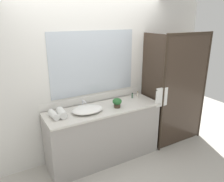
{
  "coord_description": "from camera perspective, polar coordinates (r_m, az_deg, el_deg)",
  "views": [
    {
      "loc": [
        -1.44,
        -2.79,
        2.22
      ],
      "look_at": [
        0.15,
        0.0,
        1.15
      ],
      "focal_mm": 35.45,
      "sensor_mm": 36.0,
      "label": 1
    }
  ],
  "objects": [
    {
      "name": "amenity_bottle_conditioner",
      "position": [
        3.87,
        6.6,
        -0.9
      ],
      "size": [
        0.03,
        0.03,
        0.1
      ],
      "color": "silver",
      "rests_on": "vanity_cabinet"
    },
    {
      "name": "shower_enclosure",
      "position": [
        3.95,
        15.74,
        0.14
      ],
      "size": [
        1.2,
        0.59,
        2.0
      ],
      "color": "#2D2319",
      "rests_on": "ground_plane"
    },
    {
      "name": "wall_back_with_mirror",
      "position": [
        3.57,
        -4.85,
        3.52
      ],
      "size": [
        4.4,
        0.06,
        2.6
      ],
      "color": "silver",
      "rests_on": "ground_plane"
    },
    {
      "name": "rolled_towel_near_edge",
      "position": [
        3.16,
        -14.79,
        -5.98
      ],
      "size": [
        0.11,
        0.24,
        0.09
      ],
      "primitive_type": "cylinder",
      "rotation": [
        1.57,
        0.0,
        0.09
      ],
      "color": "white",
      "rests_on": "vanity_cabinet"
    },
    {
      "name": "faucet",
      "position": [
        3.41,
        -7.47,
        -3.69
      ],
      "size": [
        0.17,
        0.14,
        0.14
      ],
      "color": "silver",
      "rests_on": "vanity_cabinet"
    },
    {
      "name": "amenity_bottle_lotion",
      "position": [
        3.81,
        5.27,
        -1.18
      ],
      "size": [
        0.03,
        0.03,
        0.09
      ],
      "color": "#4C7056",
      "rests_on": "vanity_cabinet"
    },
    {
      "name": "vanity_cabinet",
      "position": [
        3.61,
        -2.18,
        -10.92
      ],
      "size": [
        1.8,
        0.58,
        0.9
      ],
      "color": "#9E9993",
      "rests_on": "ground_plane"
    },
    {
      "name": "potted_plant",
      "position": [
        3.4,
        1.33,
        -2.92
      ],
      "size": [
        0.14,
        0.14,
        0.15
      ],
      "color": "#473828",
      "rests_on": "vanity_cabinet"
    },
    {
      "name": "rolled_towel_middle",
      "position": [
        3.18,
        -12.84,
        -5.55
      ],
      "size": [
        0.12,
        0.24,
        0.11
      ],
      "primitive_type": "cylinder",
      "rotation": [
        1.57,
        0.0,
        -0.03
      ],
      "color": "white",
      "rests_on": "vanity_cabinet"
    },
    {
      "name": "sink_basin",
      "position": [
        3.27,
        -6.36,
        -4.73
      ],
      "size": [
        0.47,
        0.35,
        0.08
      ],
      "primitive_type": "ellipsoid",
      "color": "white",
      "rests_on": "vanity_cabinet"
    },
    {
      "name": "ground_plane",
      "position": [
        3.85,
        -2.03,
        -16.84
      ],
      "size": [
        8.0,
        8.0,
        0.0
      ],
      "primitive_type": "plane",
      "color": "#B7B2A8"
    }
  ]
}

